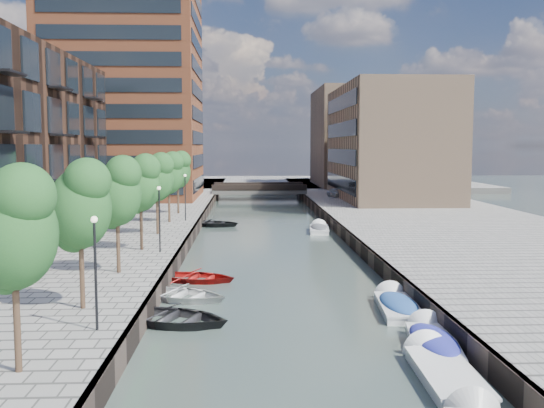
{
  "coord_description": "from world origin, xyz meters",
  "views": [
    {
      "loc": [
        -1.82,
        -13.49,
        7.59
      ],
      "look_at": [
        0.0,
        29.06,
        3.5
      ],
      "focal_mm": 40.0,
      "sensor_mm": 36.0,
      "label": 1
    }
  ],
  "objects": [
    {
      "name": "tree_1",
      "position": [
        -8.5,
        11.0,
        5.31
      ],
      "size": [
        2.5,
        2.5,
        5.95
      ],
      "color": "#382619",
      "rests_on": "quay_left"
    },
    {
      "name": "motorboat_0",
      "position": [
        5.21,
        8.57,
        0.19
      ],
      "size": [
        2.4,
        4.98,
        1.59
      ],
      "color": "white",
      "rests_on": "ground"
    },
    {
      "name": "sloop_2",
      "position": [
        -4.61,
        20.17,
        0.0
      ],
      "size": [
        5.09,
        4.22,
        0.91
      ],
      "primitive_type": "imported",
      "rotation": [
        0.0,
        0.0,
        1.3
      ],
      "color": "#A71412",
      "rests_on": "ground"
    },
    {
      "name": "lamp_1",
      "position": [
        -7.2,
        24.0,
        3.51
      ],
      "size": [
        0.24,
        0.24,
        4.12
      ],
      "color": "black",
      "rests_on": "quay_left"
    },
    {
      "name": "motorboat_4",
      "position": [
        4.67,
        39.79,
        0.19
      ],
      "size": [
        2.07,
        4.83,
        1.56
      ],
      "color": "silver",
      "rests_on": "ground"
    },
    {
      "name": "car",
      "position": [
        9.75,
        64.31,
        1.57
      ],
      "size": [
        2.2,
        3.61,
        1.15
      ],
      "primitive_type": "imported",
      "rotation": [
        0.0,
        0.0,
        0.27
      ],
      "color": "silver",
      "rests_on": "quay_right"
    },
    {
      "name": "tan_block_near",
      "position": [
        16.0,
        62.0,
        8.0
      ],
      "size": [
        12.0,
        25.0,
        14.0
      ],
      "primitive_type": "cube",
      "color": "#9D7C60",
      "rests_on": "quay_right"
    },
    {
      "name": "lamp_2",
      "position": [
        -7.2,
        40.0,
        3.51
      ],
      "size": [
        0.24,
        0.24,
        4.12
      ],
      "color": "black",
      "rests_on": "quay_left"
    },
    {
      "name": "tree_4",
      "position": [
        -8.5,
        32.0,
        5.31
      ],
      "size": [
        2.5,
        2.5,
        5.95
      ],
      "color": "#382619",
      "rests_on": "quay_left"
    },
    {
      "name": "tree_2",
      "position": [
        -8.5,
        18.0,
        5.31
      ],
      "size": [
        2.5,
        2.5,
        5.95
      ],
      "color": "#382619",
      "rests_on": "quay_left"
    },
    {
      "name": "sloop_1",
      "position": [
        -4.97,
        11.93,
        0.0
      ],
      "size": [
        6.0,
        5.15,
        1.05
      ],
      "primitive_type": "imported",
      "rotation": [
        0.0,
        0.0,
        1.22
      ],
      "color": "#232225",
      "rests_on": "ground"
    },
    {
      "name": "tower",
      "position": [
        -17.0,
        65.0,
        16.0
      ],
      "size": [
        18.0,
        18.0,
        30.0
      ],
      "primitive_type": "cube",
      "color": "#984C2C",
      "rests_on": "quay_left"
    },
    {
      "name": "motorboat_2",
      "position": [
        4.65,
        5.78,
        0.1
      ],
      "size": [
        1.89,
        5.05,
        1.67
      ],
      "color": "white",
      "rests_on": "ground"
    },
    {
      "name": "sloop_3",
      "position": [
        -5.02,
        16.04,
        0.0
      ],
      "size": [
        5.62,
        4.9,
        0.97
      ],
      "primitive_type": "imported",
      "rotation": [
        0.0,
        0.0,
        1.18
      ],
      "color": "silver",
      "rests_on": "ground"
    },
    {
      "name": "quay_wall_left",
      "position": [
        -6.1,
        40.0,
        0.5
      ],
      "size": [
        0.25,
        140.0,
        1.0
      ],
      "primitive_type": "cube",
      "color": "#332823",
      "rests_on": "ground"
    },
    {
      "name": "bridge",
      "position": [
        0.0,
        72.0,
        1.39
      ],
      "size": [
        13.0,
        6.0,
        1.3
      ],
      "color": "gray",
      "rests_on": "ground"
    },
    {
      "name": "motorboat_3",
      "position": [
        5.16,
        13.8,
        0.2
      ],
      "size": [
        2.07,
        4.97,
        1.61
      ],
      "color": "white",
      "rests_on": "ground"
    },
    {
      "name": "lamp_0",
      "position": [
        -7.2,
        8.0,
        3.51
      ],
      "size": [
        0.24,
        0.24,
        4.12
      ],
      "color": "black",
      "rests_on": "quay_left"
    },
    {
      "name": "water",
      "position": [
        0.0,
        40.0,
        0.0
      ],
      "size": [
        300.0,
        300.0,
        0.0
      ],
      "primitive_type": "plane",
      "color": "#38473F",
      "rests_on": "ground"
    },
    {
      "name": "tree_0",
      "position": [
        -8.5,
        4.0,
        5.31
      ],
      "size": [
        2.5,
        2.5,
        5.95
      ],
      "color": "#382619",
      "rests_on": "quay_left"
    },
    {
      "name": "tan_block_far",
      "position": [
        16.0,
        88.0,
        9.0
      ],
      "size": [
        12.0,
        20.0,
        16.0
      ],
      "primitive_type": "cube",
      "color": "#9D7C60",
      "rests_on": "quay_right"
    },
    {
      "name": "far_closure",
      "position": [
        0.0,
        100.0,
        0.5
      ],
      "size": [
        80.0,
        40.0,
        1.0
      ],
      "primitive_type": "cube",
      "color": "gray",
      "rests_on": "ground"
    },
    {
      "name": "tree_6",
      "position": [
        -8.5,
        46.0,
        5.31
      ],
      "size": [
        2.5,
        2.5,
        5.95
      ],
      "color": "#382619",
      "rests_on": "quay_left"
    },
    {
      "name": "quay_wall_right",
      "position": [
        6.1,
        40.0,
        0.5
      ],
      "size": [
        0.25,
        140.0,
        1.0
      ],
      "primitive_type": "cube",
      "color": "#332823",
      "rests_on": "ground"
    },
    {
      "name": "sloop_4",
      "position": [
        -5.01,
        43.7,
        0.0
      ],
      "size": [
        5.86,
        4.88,
        1.05
      ],
      "primitive_type": "imported",
      "rotation": [
        0.0,
        0.0,
        1.29
      ],
      "color": "black",
      "rests_on": "ground"
    },
    {
      "name": "tree_3",
      "position": [
        -8.5,
        25.0,
        5.31
      ],
      "size": [
        2.5,
        2.5,
        5.95
      ],
      "color": "#382619",
      "rests_on": "quay_left"
    },
    {
      "name": "quay_right",
      "position": [
        16.0,
        40.0,
        0.5
      ],
      "size": [
        20.0,
        140.0,
        1.0
      ],
      "primitive_type": "cube",
      "color": "gray",
      "rests_on": "ground"
    },
    {
      "name": "tree_5",
      "position": [
        -8.5,
        39.0,
        5.31
      ],
      "size": [
        2.5,
        2.5,
        5.95
      ],
      "color": "#382619",
      "rests_on": "quay_left"
    }
  ]
}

